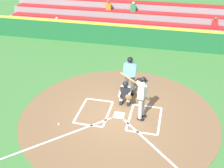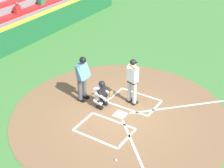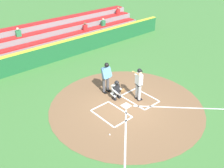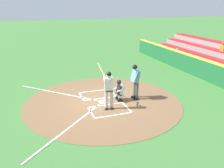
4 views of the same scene
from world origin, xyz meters
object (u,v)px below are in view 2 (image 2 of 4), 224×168
(catcher, at_px, (102,93))
(batter, at_px, (133,79))
(plate_umpire, at_px, (82,76))
(baseball, at_px, (116,160))

(catcher, bearing_deg, batter, 133.19)
(plate_umpire, bearing_deg, batter, 114.02)
(batter, relative_size, baseball, 28.76)
(batter, distance_m, baseball, 3.42)
(plate_umpire, bearing_deg, baseball, 51.93)
(catcher, bearing_deg, plate_umpire, -91.41)
(catcher, height_order, plate_umpire, plate_umpire)
(plate_umpire, distance_m, baseball, 3.81)
(batter, bearing_deg, plate_umpire, -65.98)
(batter, xyz_separation_m, plate_umpire, (0.77, -1.73, -0.02))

